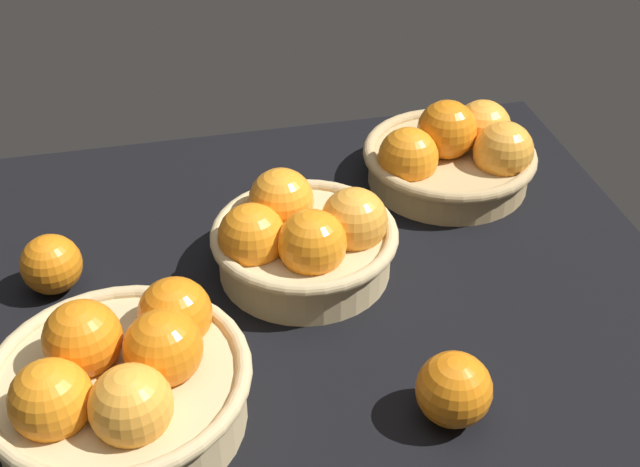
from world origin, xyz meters
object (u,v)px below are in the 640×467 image
Objects in this scene: basket_far_right at (453,154)px; loose_orange_back_gap at (454,390)px; loose_orange_front_gap at (51,264)px; basket_center at (300,239)px; basket_near_left at (121,382)px.

loose_orange_back_gap is (-13.97, -39.05, -0.56)cm from basket_far_right.
basket_far_right is 3.35× the size of loose_orange_front_gap.
basket_far_right is 52.50cm from loose_orange_front_gap.
basket_center is 3.14× the size of loose_orange_front_gap.
basket_near_left is (-44.07, -32.73, 0.83)cm from basket_far_right.
basket_near_left is 3.40× the size of loose_orange_back_gap.
basket_far_right is at bearing 12.46° from loose_orange_front_gap.
loose_orange_back_gap is at bearing -36.64° from loose_orange_front_gap.
basket_center is 26.51cm from loose_orange_back_gap.
loose_orange_back_gap is at bearing -68.69° from basket_center.
basket_far_right is 54.90cm from basket_near_left.
loose_orange_front_gap is at bearing 173.70° from basket_center.
loose_orange_front_gap is (-51.25, -11.32, -0.77)cm from basket_far_right.
basket_center is at bearing -6.30° from loose_orange_front_gap.
basket_center is at bearing 111.31° from loose_orange_back_gap.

